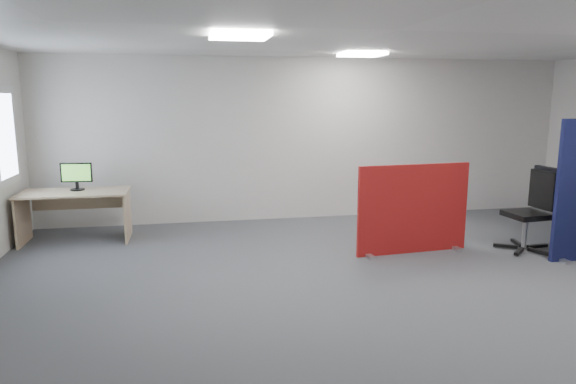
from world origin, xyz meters
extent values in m
plane|color=#4C4E53|center=(0.00, 0.00, 0.00)|extent=(9.00, 9.00, 0.00)
cube|color=white|center=(0.00, 0.00, 2.70)|extent=(9.00, 7.00, 0.02)
cube|color=silver|center=(0.00, 3.50, 1.35)|extent=(9.00, 0.02, 2.70)
cube|color=white|center=(-1.50, 0.50, 2.67)|extent=(0.60, 0.60, 0.04)
cube|color=white|center=(0.50, 2.50, 2.67)|extent=(0.60, 0.60, 0.04)
cube|color=#A9A9AE|center=(2.54, 0.54, 0.02)|extent=(0.08, 0.30, 0.04)
cube|color=maroon|center=(0.84, 1.24, 0.59)|extent=(1.59, 0.18, 1.19)
cube|color=#A9A9AE|center=(0.20, 1.24, 0.02)|extent=(0.08, 0.30, 0.04)
cube|color=#A9A9AE|center=(1.48, 1.24, 0.02)|extent=(0.08, 0.30, 0.04)
cube|color=tan|center=(-3.68, 2.67, 0.71)|extent=(1.49, 0.74, 0.03)
cube|color=tan|center=(-4.39, 2.67, 0.35)|extent=(0.03, 0.68, 0.70)
cube|color=tan|center=(-2.97, 2.67, 0.35)|extent=(0.03, 0.68, 0.70)
cube|color=tan|center=(-3.68, 3.02, 0.55)|extent=(1.34, 0.02, 0.30)
cylinder|color=black|center=(-3.65, 2.77, 0.74)|extent=(0.20, 0.20, 0.02)
cube|color=black|center=(-3.65, 2.77, 0.80)|extent=(0.04, 0.03, 0.10)
cube|color=black|center=(-3.65, 2.77, 0.99)|extent=(0.44, 0.08, 0.28)
cube|color=#50A537|center=(-3.65, 2.75, 0.99)|extent=(0.40, 0.04, 0.24)
cube|color=black|center=(2.59, 1.05, 0.04)|extent=(0.31, 0.08, 0.04)
cube|color=black|center=(2.42, 1.25, 0.04)|extent=(0.12, 0.31, 0.04)
cube|color=black|center=(2.17, 1.15, 0.04)|extent=(0.29, 0.20, 0.04)
cube|color=black|center=(2.20, 0.88, 0.04)|extent=(0.27, 0.24, 0.04)
cube|color=black|center=(2.46, 0.82, 0.04)|extent=(0.17, 0.31, 0.04)
cylinder|color=#A9A9AE|center=(2.37, 1.03, 0.26)|extent=(0.06, 0.06, 0.43)
cube|color=black|center=(2.37, 1.03, 0.50)|extent=(0.52, 0.52, 0.07)
cube|color=black|center=(2.59, 1.05, 0.83)|extent=(0.09, 0.44, 0.52)
cube|color=black|center=(2.64, 1.06, 0.98)|extent=(0.10, 0.40, 0.31)
camera|label=1|loc=(-2.04, -4.95, 2.05)|focal=32.00mm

